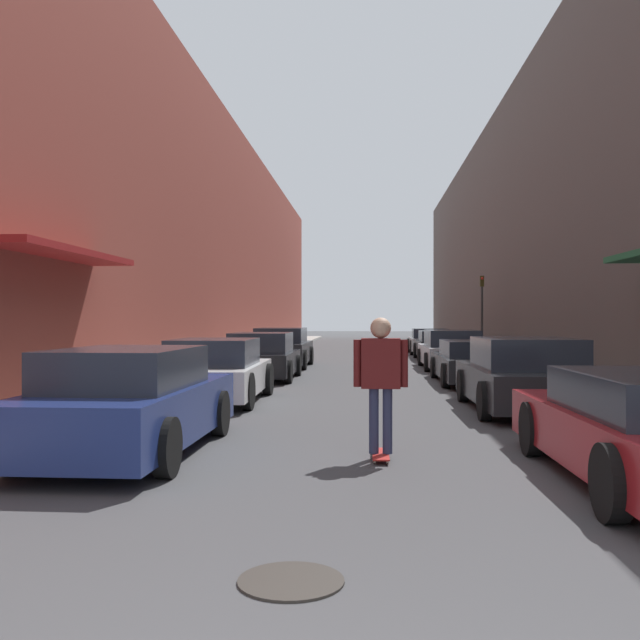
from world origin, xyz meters
TOP-DOWN VIEW (x-y plane):
  - ground at (0.00, 24.42)m, footprint 134.29×134.29m
  - curb_strip_left at (-4.91, 30.52)m, footprint 1.80×61.04m
  - curb_strip_right at (4.91, 30.52)m, footprint 1.80×61.04m
  - building_row_left at (-7.81, 30.52)m, footprint 4.90×61.04m
  - building_row_right at (7.81, 30.52)m, footprint 4.90×61.04m
  - parked_car_left_0 at (-2.91, 6.99)m, footprint 1.87×4.47m
  - parked_car_left_1 at (-3.02, 12.56)m, footprint 1.94×4.33m
  - parked_car_left_2 at (-2.87, 17.93)m, footprint 1.93×4.00m
  - parked_car_left_3 at (-2.92, 22.94)m, footprint 1.97×4.52m
  - parked_car_right_1 at (2.98, 11.51)m, footprint 2.05×4.43m
  - parked_car_right_2 at (2.95, 17.18)m, footprint 2.09×4.74m
  - parked_car_right_3 at (2.91, 22.51)m, footprint 2.02×4.72m
  - parked_car_right_4 at (3.02, 27.78)m, footprint 1.93×4.03m
  - parked_car_right_5 at (3.05, 32.66)m, footprint 2.00×4.08m
  - skateboarder at (0.25, 6.83)m, footprint 0.66×0.78m
  - manhole_cover at (-0.40, 2.75)m, footprint 0.70×0.70m
  - traffic_light at (4.85, 28.32)m, footprint 0.16×0.22m

SIDE VIEW (x-z plane):
  - ground at x=0.00m, z-range 0.00..0.00m
  - manhole_cover at x=-0.40m, z-range 0.00..0.02m
  - curb_strip_left at x=-4.91m, z-range 0.00..0.12m
  - curb_strip_right at x=4.91m, z-range 0.00..0.12m
  - parked_car_right_2 at x=2.95m, z-range -0.01..1.12m
  - parked_car_right_4 at x=3.02m, z-range -0.01..1.19m
  - parked_car_right_5 at x=3.05m, z-range -0.01..1.21m
  - parked_car_left_2 at x=-2.87m, z-range -0.03..1.28m
  - parked_car_right_3 at x=2.91m, z-range -0.03..1.29m
  - parked_car_left_1 at x=-3.02m, z-range -0.02..1.28m
  - parked_car_left_0 at x=-2.91m, z-range -0.02..1.32m
  - parked_car_right_1 at x=2.98m, z-range -0.03..1.33m
  - parked_car_left_3 at x=-2.92m, z-range -0.02..1.36m
  - skateboarder at x=0.25m, z-range 0.20..1.93m
  - traffic_light at x=4.85m, z-range 0.53..3.90m
  - building_row_left at x=-7.81m, z-range 0.00..10.46m
  - building_row_right at x=7.81m, z-range 0.00..11.09m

